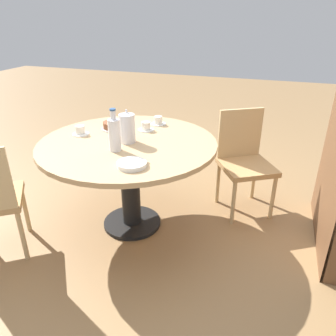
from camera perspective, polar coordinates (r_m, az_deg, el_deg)
The scene contains 10 objects.
ground_plane at distance 2.85m, azimuth -6.21°, elevation -9.60°, with size 14.00×14.00×0.00m, color #937047.
dining_table at distance 2.55m, azimuth -6.86°, elevation 1.71°, with size 1.35×1.35×0.75m.
chair_a at distance 2.92m, azimuth 13.14°, elevation 1.50°, with size 0.58×0.58×0.89m.
coffee_pot at distance 2.44m, azimuth -7.12°, elevation 7.03°, with size 0.12×0.12×0.25m.
water_bottle at distance 2.30m, azimuth -9.32°, elevation 5.87°, with size 0.08×0.08×0.30m.
cake_main at distance 2.77m, azimuth -9.34°, elevation 7.29°, with size 0.21×0.21×0.06m.
cup_a at distance 2.71m, azimuth -3.84°, elevation 7.15°, with size 0.13×0.13×0.07m.
cup_b at distance 2.85m, azimuth -1.73°, elevation 8.16°, with size 0.13×0.13×0.07m.
cup_c at distance 2.70m, azimuth -15.03°, elevation 6.24°, with size 0.13×0.13×0.07m.
plate_stack at distance 2.08m, azimuth -6.34°, elevation 0.65°, with size 0.19×0.19×0.03m.
Camera 1 is at (2.09, 1.03, 1.64)m, focal length 35.00 mm.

